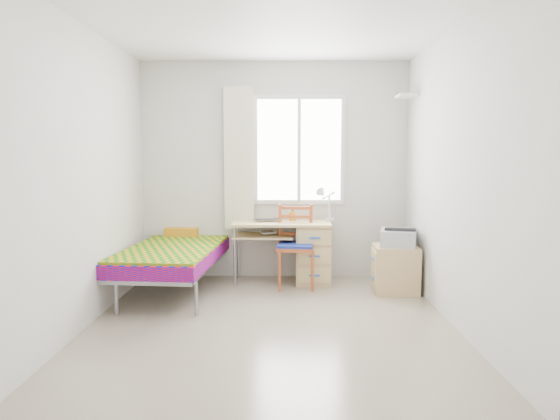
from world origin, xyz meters
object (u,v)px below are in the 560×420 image
object	(u,v)px
cabinet	(395,269)
chair	(296,241)
printer	(398,237)
desk	(307,249)
bed	(177,251)

from	to	relation	value
cabinet	chair	bearing A→B (deg)	169.35
printer	desk	bearing A→B (deg)	171.16
desk	bed	bearing A→B (deg)	-167.39
bed	printer	world-z (taller)	bed
printer	bed	bearing A→B (deg)	-169.24
desk	cabinet	size ratio (longest dim) A/B	2.26
bed	desk	world-z (taller)	bed
chair	printer	world-z (taller)	chair
bed	cabinet	xyz separation A→B (m)	(2.41, -0.16, -0.16)
bed	cabinet	distance (m)	2.42
desk	chair	size ratio (longest dim) A/B	1.24
cabinet	printer	xyz separation A→B (m)	(0.03, 0.04, 0.35)
bed	desk	distance (m)	1.49
chair	printer	distance (m)	1.12
bed	printer	xyz separation A→B (m)	(2.43, -0.12, 0.18)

